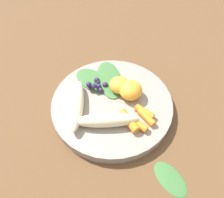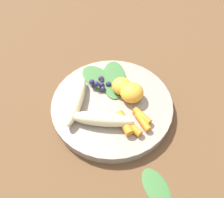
{
  "view_description": "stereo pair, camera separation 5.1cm",
  "coord_description": "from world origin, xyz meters",
  "px_view_note": "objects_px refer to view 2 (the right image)",
  "views": [
    {
      "loc": [
        0.27,
        -0.17,
        0.44
      ],
      "look_at": [
        0.0,
        0.0,
        0.03
      ],
      "focal_mm": 35.76,
      "sensor_mm": 36.0,
      "label": 1
    },
    {
      "loc": [
        0.29,
        -0.12,
        0.44
      ],
      "look_at": [
        0.0,
        0.0,
        0.03
      ],
      "focal_mm": 35.76,
      "sensor_mm": 36.0,
      "label": 2
    }
  ],
  "objects_px": {
    "bowl": "(112,105)",
    "banana_peeled_right": "(76,100)",
    "orange_segment_near": "(122,86)",
    "banana_peeled_left": "(102,119)",
    "kale_leaf_stray": "(157,187)"
  },
  "relations": [
    {
      "from": "banana_peeled_right",
      "to": "orange_segment_near",
      "type": "relative_size",
      "value": 2.97
    },
    {
      "from": "bowl",
      "to": "banana_peeled_left",
      "type": "relative_size",
      "value": 2.03
    },
    {
      "from": "kale_leaf_stray",
      "to": "banana_peeled_left",
      "type": "bearing_deg",
      "value": -165.76
    },
    {
      "from": "bowl",
      "to": "orange_segment_near",
      "type": "xyz_separation_m",
      "value": [
        -0.02,
        0.03,
        0.03
      ]
    },
    {
      "from": "banana_peeled_left",
      "to": "banana_peeled_right",
      "type": "relative_size",
      "value": 1.0
    },
    {
      "from": "kale_leaf_stray",
      "to": "bowl",
      "type": "bearing_deg",
      "value": 179.11
    },
    {
      "from": "banana_peeled_left",
      "to": "banana_peeled_right",
      "type": "bearing_deg",
      "value": 146.21
    },
    {
      "from": "bowl",
      "to": "banana_peeled_right",
      "type": "distance_m",
      "value": 0.09
    },
    {
      "from": "orange_segment_near",
      "to": "kale_leaf_stray",
      "type": "height_order",
      "value": "orange_segment_near"
    },
    {
      "from": "banana_peeled_left",
      "to": "orange_segment_near",
      "type": "relative_size",
      "value": 2.97
    },
    {
      "from": "bowl",
      "to": "banana_peeled_right",
      "type": "relative_size",
      "value": 2.03
    },
    {
      "from": "banana_peeled_right",
      "to": "orange_segment_near",
      "type": "height_order",
      "value": "orange_segment_near"
    },
    {
      "from": "orange_segment_near",
      "to": "kale_leaf_stray",
      "type": "xyz_separation_m",
      "value": [
        0.23,
        -0.03,
        -0.04
      ]
    },
    {
      "from": "banana_peeled_left",
      "to": "banana_peeled_right",
      "type": "distance_m",
      "value": 0.08
    },
    {
      "from": "banana_peeled_left",
      "to": "orange_segment_near",
      "type": "xyz_separation_m",
      "value": [
        -0.07,
        0.08,
        0.0
      ]
    }
  ]
}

